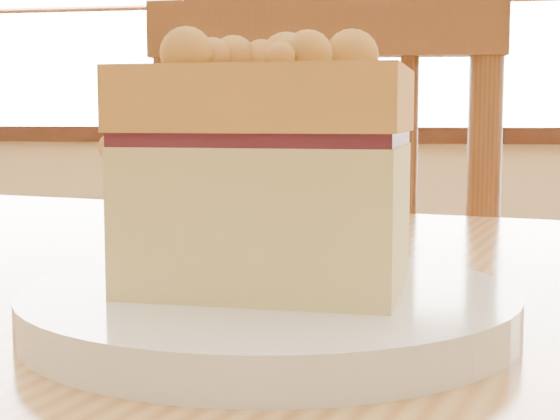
% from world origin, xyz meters
% --- Properties ---
extents(cafe_chair_main, '(0.48, 0.48, 1.00)m').
position_xyz_m(cafe_chair_main, '(0.01, 0.90, 0.50)').
color(cafe_chair_main, brown).
rests_on(cafe_chair_main, ground).
extents(plate, '(0.24, 0.24, 0.02)m').
position_xyz_m(plate, '(0.07, 0.16, 0.76)').
color(plate, white).
rests_on(plate, cafe_table_main).
extents(cake_slice, '(0.15, 0.11, 0.12)m').
position_xyz_m(cake_slice, '(0.07, 0.16, 0.83)').
color(cake_slice, '#D1C076').
rests_on(cake_slice, plate).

